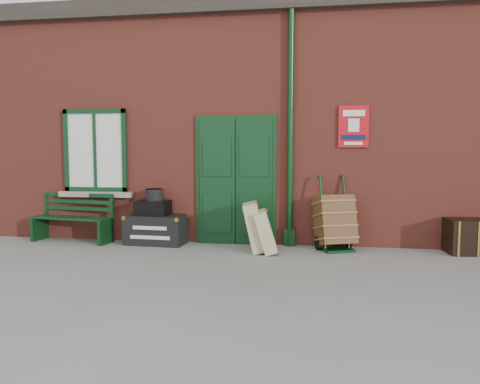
% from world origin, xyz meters
% --- Properties ---
extents(ground, '(80.00, 80.00, 0.00)m').
position_xyz_m(ground, '(0.00, 0.00, 0.00)').
color(ground, gray).
rests_on(ground, ground).
extents(station_building, '(10.30, 4.30, 4.36)m').
position_xyz_m(station_building, '(-0.00, 3.49, 2.16)').
color(station_building, brown).
rests_on(station_building, ground).
extents(bench, '(1.51, 0.65, 0.90)m').
position_xyz_m(bench, '(-3.25, 1.26, 0.45)').
color(bench, black).
rests_on(bench, ground).
extents(houdini_trunk, '(1.06, 0.63, 0.51)m').
position_xyz_m(houdini_trunk, '(-1.70, 1.25, 0.26)').
color(houdini_trunk, black).
rests_on(houdini_trunk, ground).
extents(strongbox, '(0.59, 0.45, 0.26)m').
position_xyz_m(strongbox, '(-1.75, 1.25, 0.64)').
color(strongbox, black).
rests_on(strongbox, houdini_trunk).
extents(hatbox, '(0.33, 0.33, 0.21)m').
position_xyz_m(hatbox, '(-1.72, 1.25, 0.87)').
color(hatbox, black).
rests_on(hatbox, strongbox).
extents(suitcase_back, '(0.45, 0.60, 0.82)m').
position_xyz_m(suitcase_back, '(0.11, 0.88, 0.41)').
color(suitcase_back, tan).
rests_on(suitcase_back, ground).
extents(suitcase_front, '(0.45, 0.55, 0.70)m').
position_xyz_m(suitcase_front, '(0.29, 0.78, 0.35)').
color(suitcase_front, tan).
rests_on(suitcase_front, ground).
extents(porter_trolley, '(0.77, 0.80, 1.21)m').
position_xyz_m(porter_trolley, '(1.41, 1.23, 0.47)').
color(porter_trolley, '#0C3315').
rests_on(porter_trolley, ground).
extents(dark_trunk, '(0.81, 0.57, 0.56)m').
position_xyz_m(dark_trunk, '(3.57, 1.25, 0.28)').
color(dark_trunk, black).
rests_on(dark_trunk, ground).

